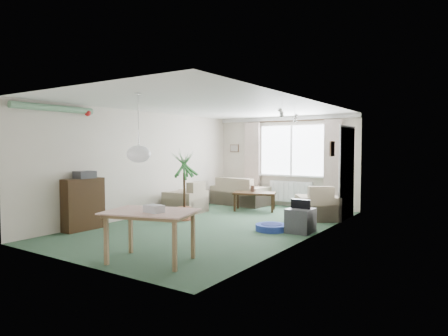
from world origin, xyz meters
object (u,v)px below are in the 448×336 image
Objects in this scene: coffee_table at (255,201)px; houseplant at (184,185)px; pet_bed at (271,227)px; bookshelf at (83,204)px; armchair_left at (186,197)px; armchair_corner at (317,202)px; dining_table at (151,237)px; sofa at (240,191)px; tv_cube at (300,221)px.

houseplant is at bearing -106.99° from coffee_table.
pet_bed is (1.46, -1.92, -0.17)m from coffee_table.
armchair_left is at bearing 83.79° from bookshelf.
armchair_corner is 1.66m from pet_bed.
houseplant is at bearing 0.92° from armchair_corner.
coffee_table is at bearing -44.84° from armchair_corner.
houseplant is 1.38× the size of dining_table.
sofa is at bearing 108.88° from dining_table.
coffee_table is at bearing 73.01° from houseplant.
armchair_left is 0.56× the size of houseplant.
pet_bed is (2.28, -2.59, -0.32)m from sofa.
coffee_table is at bearing 127.16° from pet_bed.
sofa reaches higher than coffee_table.
dining_table is (1.83, -5.35, -0.03)m from sofa.
sofa is 0.99× the size of houseplant.
armchair_corner is at bearing 98.36° from tv_cube.
tv_cube is at bearing 5.12° from houseplant.
sofa is 1.37× the size of dining_table.
armchair_left is 1.73m from coffee_table.
houseplant is at bearing 98.37° from sofa.
armchair_corner is 4.85m from bookshelf.
houseplant is 3.16m from dining_table.
tv_cube is at bearing 16.73° from pet_bed.
armchair_left reaches higher than pet_bed.
coffee_table is 1.03× the size of bookshelf.
dining_table is at bearing -99.28° from pet_bed.
armchair_corner is 1.39× the size of pet_bed.
sofa reaches higher than tv_cube.
coffee_table is 2.42m from pet_bed.
tv_cube reaches higher than pet_bed.
tv_cube is (3.20, -0.55, -0.16)m from armchair_left.
sofa is 1.77× the size of armchair_left.
sofa is 1.92m from armchair_left.
armchair_left is 1.07m from houseplant.
houseplant reaches higher than sofa.
armchair_left is 4.12m from dining_table.
coffee_table is at bearing 69.09° from bookshelf.
coffee_table is 1.68× the size of pet_bed.
dining_table is (2.23, -3.47, -0.04)m from armchair_left.
dining_table reaches higher than tv_cube.
sofa is 2.48× the size of pet_bed.
tv_cube is at bearing -41.79° from coffee_table.
sofa reaches higher than pet_bed.
armchair_corner is 2.92m from houseplant.
sofa is at bearing 140.93° from coffee_table.
houseplant reaches higher than pet_bed.
armchair_left reaches higher than coffee_table.
bookshelf is 3.62m from pet_bed.
bookshelf is (-0.74, -4.53, 0.12)m from sofa.
armchair_left reaches higher than tv_cube.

